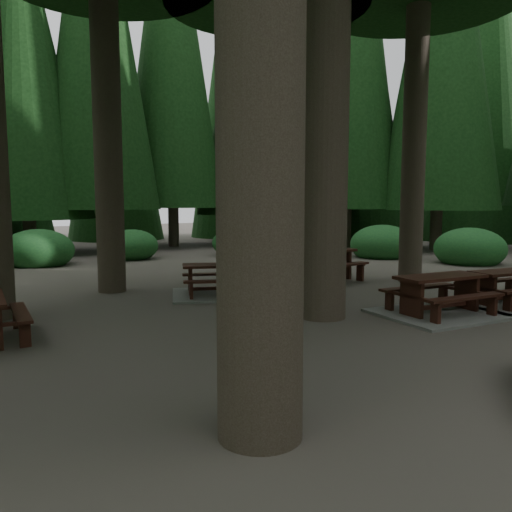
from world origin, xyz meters
TOP-DOWN VIEW (x-y plane):
  - ground at (0.00, 0.00)m, footprint 80.00×80.00m
  - picnic_table_a at (2.70, -0.91)m, footprint 2.44×2.12m
  - picnic_table_c at (0.33, 3.10)m, footprint 2.63×2.45m
  - picnic_table_d at (3.68, 3.39)m, footprint 2.01×1.66m
  - picnic_table_f at (4.65, -1.15)m, footprint 2.41×2.13m
  - shrub_ring at (0.70, 0.75)m, footprint 23.86×24.64m

SIDE VIEW (x-z plane):
  - ground at x=0.00m, z-range 0.00..0.00m
  - picnic_table_c at x=0.33m, z-range -0.12..0.59m
  - picnic_table_f at x=4.65m, z-range -0.12..0.59m
  - picnic_table_a at x=2.70m, z-range -0.12..0.62m
  - shrub_ring at x=0.70m, z-range -0.35..1.15m
  - picnic_table_d at x=3.68m, z-range 0.14..0.96m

